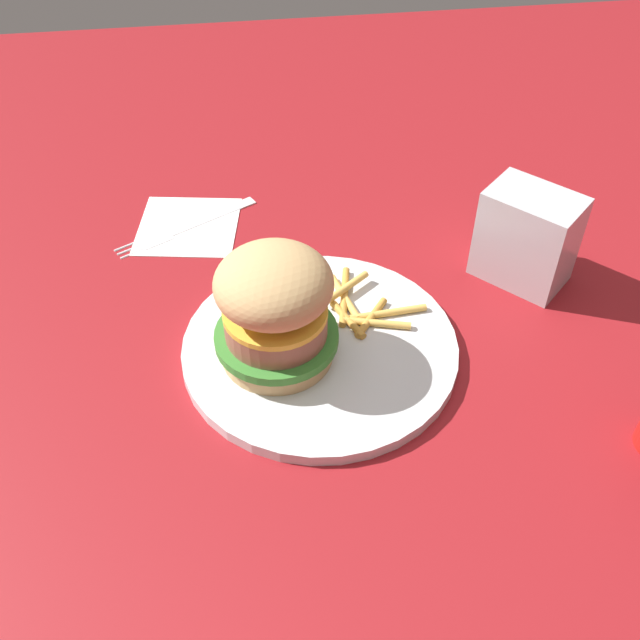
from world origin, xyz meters
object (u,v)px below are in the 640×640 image
Objects in this scene: plate at (320,348)px; napkin at (188,226)px; napkin_dispenser at (527,237)px; fork at (187,224)px; sandwich at (275,308)px; fries_pile at (360,307)px.

plate reaches higher than napkin.
napkin is 0.37m from napkin_dispenser.
fork reaches higher than napkin.
napkin_dispenser reaches higher than fork.
sandwich is 0.71× the size of fork.
napkin_dispenser reaches higher than napkin.
sandwich is at bearing 28.85° from fries_pile.
plate is 2.57× the size of fries_pile.
fork is 0.37m from napkin_dispenser.
napkin is at bearing -60.42° from plate.
fork is at bearing -154.65° from napkin_dispenser.
napkin_dispenser is (-0.34, 0.13, 0.05)m from fork.
sandwich is at bearing 110.10° from napkin.
napkin_dispenser is at bearing 159.15° from fork.
sandwich is 0.11m from fries_pile.
fries_pile reaches higher than plate.
plate is at bearing 119.96° from fork.
napkin is at bearing -46.53° from fries_pile.
fries_pile is at bearing 133.47° from napkin.
napkin_dispenser is at bearing -159.57° from plate.
sandwich reaches higher than plate.
napkin is 0.00m from fork.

